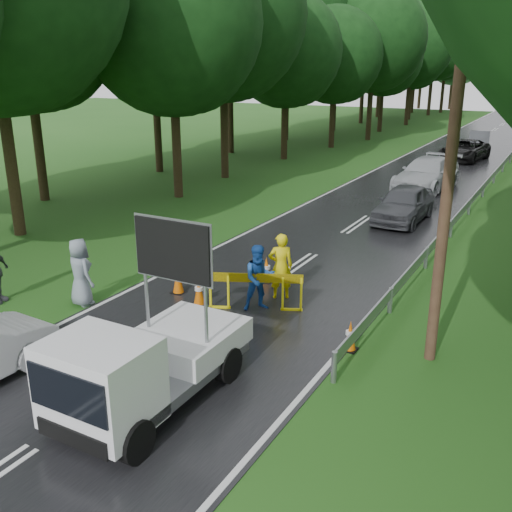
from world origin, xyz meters
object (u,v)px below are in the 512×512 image
Objects in this scene: officer at (281,266)px; queue_car_second at (427,174)px; queue_car_first at (404,204)px; queue_car_fourth at (479,140)px; barrier at (255,283)px; civilian at (259,278)px; work_truck at (141,366)px; queue_car_third at (465,150)px.

queue_car_second is at bearing -123.49° from officer.
queue_car_fourth is at bearing 92.62° from queue_car_first.
queue_car_first is at bearing 60.62° from barrier.
civilian reaches higher than queue_car_second.
civilian is 0.32× the size of queue_car_second.
work_truck reaches higher than queue_car_second.
civilian is at bearing -84.69° from queue_car_second.
queue_car_third is (0.22, 28.95, -0.18)m from civilian.
barrier is 1.10m from officer.
queue_car_first is 0.78× the size of queue_car_second.
queue_car_second is 1.10× the size of queue_car_third.
officer is (-0.20, 6.16, 0.01)m from work_truck.
barrier is 1.22× the size of officer.
officer is 0.98m from civilian.
civilian is 28.95m from queue_car_third.
barrier is 11.07m from queue_car_first.
barrier is 35.37m from queue_car_fourth.
barrier is at bearing 94.53° from work_truck.
queue_car_first is 24.35m from queue_car_fourth.
barrier is at bearing 45.95° from officer.
work_truck reaches higher than barrier.
queue_car_second is (-0.12, 23.15, -0.12)m from work_truck.
queue_car_fourth reaches higher than barrier.
queue_car_fourth is at bearing 96.96° from queue_car_third.
work_truck reaches higher than civilian.
queue_car_second is (0.28, 18.07, 0.04)m from barrier.
queue_car_first is (0.90, 10.92, -0.14)m from civilian.
civilian reaches higher than queue_car_third.
officer reaches higher than queue_car_third.
work_truck is 0.84× the size of queue_car_third.
queue_car_fourth is (0.28, 35.37, -0.08)m from barrier.
queue_car_second is at bearing -83.04° from queue_car_third.
queue_car_second is 10.99m from queue_car_third.
queue_car_third is at bearing 90.18° from work_truck.
civilian is 10.96m from queue_car_first.
officer is 17.00m from queue_car_second.
work_truck is 5.20m from civilian.
work_truck is at bearing 58.65° from officer.
barrier is 0.45× the size of queue_car_third.
barrier is (-0.41, 5.09, -0.15)m from work_truck.
queue_car_fourth is (-0.68, 24.34, -0.05)m from queue_car_first.
queue_car_first reaches higher than queue_car_fourth.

